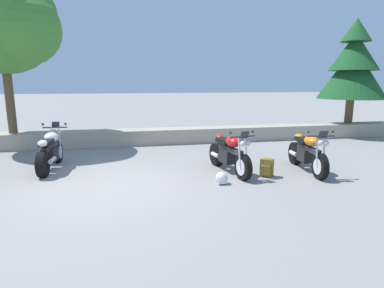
{
  "coord_description": "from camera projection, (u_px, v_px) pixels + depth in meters",
  "views": [
    {
      "loc": [
        0.47,
        -6.91,
        2.28
      ],
      "look_at": [
        2.14,
        1.2,
        0.65
      ],
      "focal_mm": 29.51,
      "sensor_mm": 36.0,
      "label": 1
    }
  ],
  "objects": [
    {
      "name": "rider_helmet",
      "position": [
        222.0,
        178.0,
        7.16
      ],
      "size": [
        0.28,
        0.28,
        0.28
      ],
      "color": "silver",
      "rests_on": "ground"
    },
    {
      "name": "motorcycle_orange_far_right",
      "position": [
        308.0,
        153.0,
        8.13
      ],
      "size": [
        0.67,
        2.06,
        1.18
      ],
      "color": "black",
      "rests_on": "ground"
    },
    {
      "name": "leafy_tree_mid_left",
      "position": [
        6.0,
        21.0,
        10.09
      ],
      "size": [
        3.69,
        3.52,
        5.49
      ],
      "color": "brown",
      "rests_on": "stone_wall"
    },
    {
      "name": "rider_backpack",
      "position": [
        267.0,
        167.0,
        7.7
      ],
      "size": [
        0.35,
        0.35,
        0.47
      ],
      "color": "brown",
      "rests_on": "ground"
    },
    {
      "name": "ground_plane",
      "position": [
        109.0,
        187.0,
        6.99
      ],
      "size": [
        120.0,
        120.0,
        0.0
      ],
      "primitive_type": "plane",
      "color": "gray"
    },
    {
      "name": "motorcycle_white_near_left",
      "position": [
        51.0,
        151.0,
        8.35
      ],
      "size": [
        0.67,
        2.07,
        1.18
      ],
      "color": "black",
      "rests_on": "ground"
    },
    {
      "name": "stone_wall",
      "position": [
        115.0,
        138.0,
        11.55
      ],
      "size": [
        36.0,
        0.8,
        0.55
      ],
      "primitive_type": "cube",
      "color": "#A89E89",
      "rests_on": "ground"
    },
    {
      "name": "pine_tree_mid_right",
      "position": [
        353.0,
        65.0,
        13.22
      ],
      "size": [
        2.78,
        2.78,
        4.31
      ],
      "color": "brown",
      "rests_on": "stone_wall"
    },
    {
      "name": "motorcycle_red_centre",
      "position": [
        229.0,
        154.0,
        8.03
      ],
      "size": [
        0.75,
        2.06,
        1.18
      ],
      "color": "black",
      "rests_on": "ground"
    }
  ]
}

